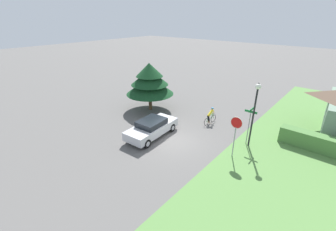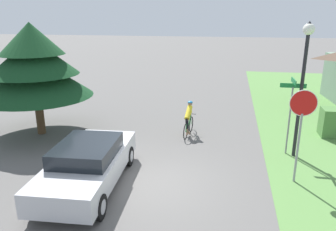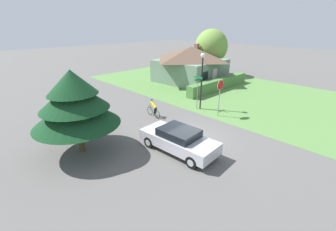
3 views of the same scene
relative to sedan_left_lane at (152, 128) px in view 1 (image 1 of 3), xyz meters
name	(u,v)px [view 1 (image 1 of 3)]	position (x,y,z in m)	size (l,w,h in m)	color
ground_plane	(173,141)	(1.79, 0.49, -0.73)	(140.00, 140.00, 0.00)	#5B5956
sedan_left_lane	(152,128)	(0.00, 0.00, 0.00)	(2.17, 4.75, 1.41)	#BCBCC1
cyclist	(210,116)	(2.39, 4.97, -0.02)	(0.44, 1.70, 1.49)	black
stop_sign	(236,129)	(6.20, 1.48, 1.39)	(0.80, 0.07, 2.95)	gray
street_lamp	(255,103)	(6.52, 3.54, 2.65)	(0.39, 0.39, 4.83)	black
street_name_sign	(250,120)	(6.27, 3.71, 1.23)	(0.90, 0.90, 2.85)	gray
conifer_tall_near	(150,81)	(-4.00, 3.97, 2.26)	(4.69, 4.69, 4.75)	#4C3823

